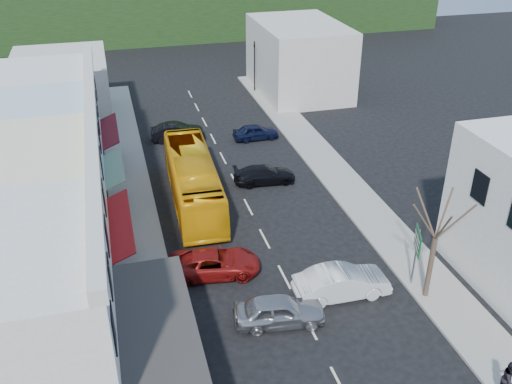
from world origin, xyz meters
name	(u,v)px	position (x,y,z in m)	size (l,w,h in m)	color
ground	(284,277)	(0.00, 0.00, 0.00)	(120.00, 120.00, 0.00)	black
sidewalk_left	(133,206)	(-7.50, 10.00, 0.07)	(3.00, 52.00, 0.15)	gray
sidewalk_right	(341,179)	(7.50, 10.00, 0.07)	(3.00, 52.00, 0.15)	gray
shopfront_row	(39,200)	(-12.49, 5.00, 4.00)	(8.25, 30.00, 8.00)	beige
distant_block_left	(62,91)	(-12.00, 27.00, 3.00)	(8.00, 10.00, 6.00)	#B7B2A8
distant_block_right	(299,58)	(11.00, 30.00, 3.50)	(8.00, 12.00, 7.00)	#B7B2A8
bus	(193,181)	(-3.37, 9.72, 1.55)	(2.50, 11.60, 3.10)	#FAB00C
car_silver	(279,312)	(-1.38, -3.48, 0.70)	(1.80, 4.40, 1.40)	#A4A4A9
car_white	(342,285)	(2.39, -2.29, 0.70)	(1.80, 4.40, 1.40)	silver
car_red	(214,263)	(-3.66, 1.32, 0.70)	(1.90, 4.60, 1.40)	maroon
car_black_near	(264,174)	(2.02, 11.13, 0.70)	(1.84, 4.50, 1.40)	black
car_navy_mid	(256,131)	(3.49, 18.98, 0.70)	(1.80, 4.40, 1.40)	black
car_black_far	(177,132)	(-2.93, 20.55, 0.70)	(1.80, 4.40, 1.40)	black
pedestrian_left	(155,273)	(-6.93, 0.89, 1.00)	(0.60, 0.40, 1.70)	black
pedestrian_right	(510,380)	(6.48, -10.44, 1.00)	(0.70, 0.44, 1.70)	black
direction_sign	(415,258)	(6.40, -2.47, 1.77)	(0.73, 1.56, 3.55)	#0D5825
street_tree	(435,239)	(6.62, -3.58, 3.66)	(3.03, 3.03, 7.31)	#3A2C22
traffic_signal	(254,67)	(6.60, 30.99, 2.62)	(0.70, 1.12, 5.23)	black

